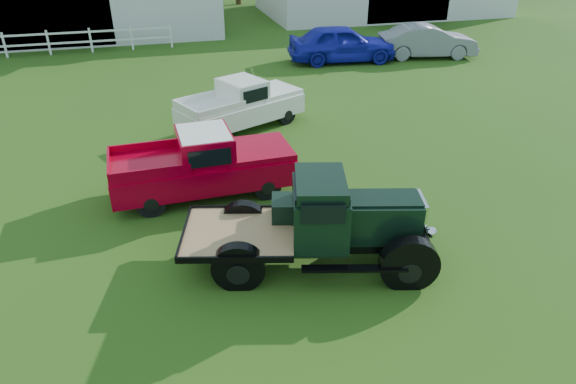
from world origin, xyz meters
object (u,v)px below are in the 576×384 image
object	(u,v)px
red_pickup	(202,163)
misc_car_grey	(427,41)
white_pickup	(241,105)
misc_car_blue	(342,43)
vintage_flatbed	(314,222)

from	to	relation	value
red_pickup	misc_car_grey	world-z (taller)	red_pickup
red_pickup	misc_car_grey	distance (m)	16.53
white_pickup	misc_car_blue	distance (m)	9.46
white_pickup	misc_car_grey	size ratio (longest dim) A/B	0.93
misc_car_grey	white_pickup	bearing A→B (deg)	133.77
white_pickup	vintage_flatbed	bearing A→B (deg)	-114.46
white_pickup	misc_car_blue	xyz separation A→B (m)	(6.22, 7.13, 0.06)
misc_car_blue	white_pickup	bearing A→B (deg)	145.21
misc_car_blue	misc_car_grey	bearing A→B (deg)	-88.04
vintage_flatbed	red_pickup	size ratio (longest dim) A/B	1.06
vintage_flatbed	misc_car_grey	distance (m)	17.99
misc_car_grey	vintage_flatbed	bearing A→B (deg)	155.08
red_pickup	misc_car_blue	bearing A→B (deg)	53.09
vintage_flatbed	misc_car_grey	world-z (taller)	vintage_flatbed
misc_car_grey	red_pickup	bearing A→B (deg)	142.75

